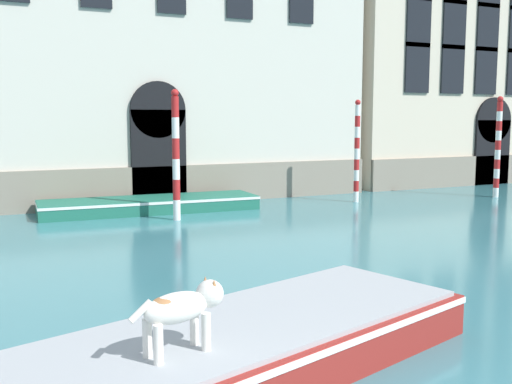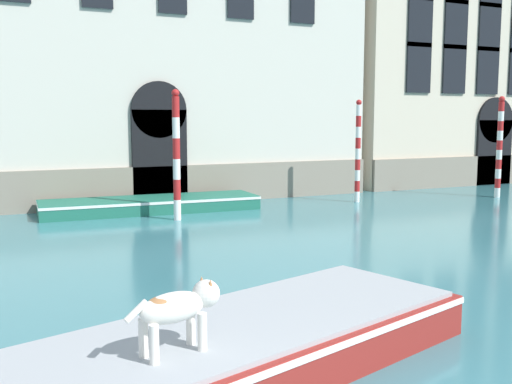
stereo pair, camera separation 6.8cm
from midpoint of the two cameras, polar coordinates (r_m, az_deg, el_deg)
name	(u,v)px [view 1 (the left image)]	position (r m, az deg, el deg)	size (l,w,h in m)	color
palazzo_right	(439,43)	(30.43, 16.94, 13.39)	(11.65, 6.13, 12.91)	beige
boat_foreground	(176,367)	(6.71, -7.91, -16.14)	(8.32, 4.34, 0.60)	maroon
dog_on_deck	(183,307)	(6.17, -7.26, -10.85)	(1.06, 0.48, 0.71)	silver
boat_moored_near_palazzo	(150,204)	(19.18, -10.14, -1.16)	(6.86, 2.11, 0.44)	#1E6651
mooring_pole_0	(176,155)	(17.32, -7.75, 3.53)	(0.22, 0.22, 3.76)	white
mooring_pole_1	(498,147)	(23.92, 21.98, 4.03)	(0.21, 0.21, 3.73)	white
mooring_pole_3	(357,151)	(21.18, 9.49, 3.88)	(0.19, 0.19, 3.57)	white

